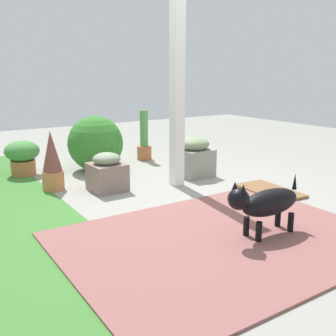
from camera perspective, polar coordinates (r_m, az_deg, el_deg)
The scene contains 11 objects.
ground_plane at distance 4.04m, azimuth 1.36°, elevation -4.44°, with size 12.00×12.00×0.00m, color gray.
brick_path at distance 3.11m, azimuth 7.87°, elevation -10.11°, with size 1.80×2.40×0.02m, color #88534E.
porch_pillar at distance 4.36m, azimuth 1.34°, elevation 13.52°, with size 0.13×0.13×2.49m, color white.
stone_planter_nearest at distance 4.88m, azimuth 3.73°, elevation 1.63°, with size 0.42×0.41×0.49m.
stone_planter_mid at distance 4.32m, azimuth -8.79°, elevation -0.68°, with size 0.37×0.37×0.42m.
round_shrub at distance 5.22m, azimuth -10.43°, elevation 3.54°, with size 0.72×0.72×0.72m, color #32782A.
terracotta_pot_spiky at distance 4.44m, azimuth -16.41°, elevation 0.82°, with size 0.24×0.24×0.65m.
terracotta_pot_tall at distance 5.80m, azimuth -3.46°, elevation 3.75°, with size 0.21×0.21×0.73m.
terracotta_pot_broad at distance 5.24m, azimuth -20.29°, elevation 1.71°, with size 0.42×0.42×0.43m.
dog at distance 3.13m, azimuth 13.91°, elevation -4.90°, with size 0.19×0.70×0.48m.
doormat at distance 4.39m, azimuth 14.46°, elevation -3.20°, with size 0.72×0.40×0.03m, color brown.
Camera 1 is at (-3.16, 2.18, 1.26)m, focal length 42.20 mm.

